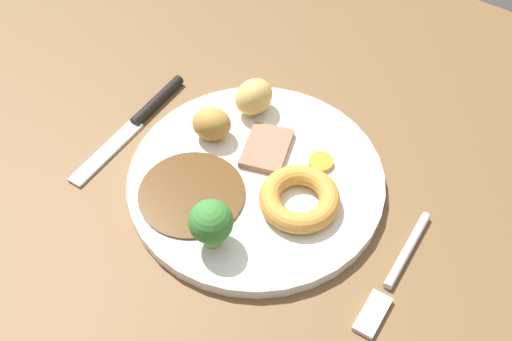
# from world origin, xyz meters

# --- Properties ---
(dining_table) EXTENTS (1.20, 0.84, 0.04)m
(dining_table) POSITION_xyz_m (0.00, 0.00, 0.02)
(dining_table) COLOR brown
(dining_table) RESTS_ON ground
(dinner_plate) EXTENTS (0.27, 0.27, 0.01)m
(dinner_plate) POSITION_xyz_m (0.02, 0.01, 0.04)
(dinner_plate) COLOR white
(dinner_plate) RESTS_ON dining_table
(gravy_pool) EXTENTS (0.11, 0.11, 0.00)m
(gravy_pool) POSITION_xyz_m (0.07, 0.07, 0.05)
(gravy_pool) COLOR #563819
(gravy_pool) RESTS_ON dinner_plate
(meat_slice_main) EXTENTS (0.06, 0.07, 0.01)m
(meat_slice_main) POSITION_xyz_m (0.03, -0.02, 0.05)
(meat_slice_main) COLOR #9E664C
(meat_slice_main) RESTS_ON dinner_plate
(yorkshire_pudding) EXTENTS (0.08, 0.08, 0.02)m
(yorkshire_pudding) POSITION_xyz_m (-0.03, 0.02, 0.06)
(yorkshire_pudding) COLOR #C68938
(yorkshire_pudding) RESTS_ON dinner_plate
(roast_potato_left) EXTENTS (0.05, 0.05, 0.04)m
(roast_potato_left) POSITION_xyz_m (0.09, -0.01, 0.07)
(roast_potato_left) COLOR #BC8C42
(roast_potato_left) RESTS_ON dinner_plate
(roast_potato_right) EXTENTS (0.05, 0.05, 0.04)m
(roast_potato_right) POSITION_xyz_m (0.08, -0.07, 0.07)
(roast_potato_right) COLOR #D8B260
(roast_potato_right) RESTS_ON dinner_plate
(carrot_coin_front) EXTENTS (0.03, 0.03, 0.01)m
(carrot_coin_front) POSITION_xyz_m (-0.02, -0.04, 0.05)
(carrot_coin_front) COLOR orange
(carrot_coin_front) RESTS_ON dinner_plate
(broccoli_floret) EXTENTS (0.04, 0.04, 0.05)m
(broccoli_floret) POSITION_xyz_m (0.01, 0.10, 0.08)
(broccoli_floret) COLOR #8CB766
(broccoli_floret) RESTS_ON dinner_plate
(fork) EXTENTS (0.02, 0.15, 0.01)m
(fork) POSITION_xyz_m (-0.15, 0.03, 0.04)
(fork) COLOR silver
(fork) RESTS_ON dining_table
(knife) EXTENTS (0.02, 0.19, 0.01)m
(knife) POSITION_xyz_m (0.18, 0.01, 0.04)
(knife) COLOR black
(knife) RESTS_ON dining_table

